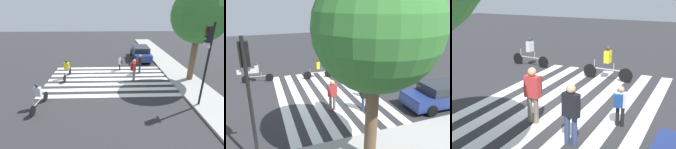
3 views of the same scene
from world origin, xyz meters
The scene contains 7 objects.
ground_plane centered at (0.00, 0.00, 0.00)m, with size 60.00×60.00×0.00m, color #2D2D30.
crosswalk_stripes centered at (0.00, 0.00, 0.00)m, with size 6.24×10.00×0.01m.
pedestrian_adult_yellow_jacket centered at (-1.35, 2.77, 1.02)m, with size 0.52×0.48×1.75m.
pedestrian_child_with_backpack centered at (-2.25, 1.10, 0.76)m, with size 0.39×0.35×1.30m.
pedestrian_adult_blue_shirt centered at (0.30, 1.99, 1.07)m, with size 0.51×0.43×1.82m.
cyclist_mid_street centered at (4.23, -4.23, 0.86)m, with size 2.33×0.42×1.58m.
cyclist_near_curb centered at (-0.37, -3.49, 0.86)m, with size 2.40×0.41×1.61m.
Camera 3 is at (-4.53, 9.89, 4.21)m, focal length 50.00 mm.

